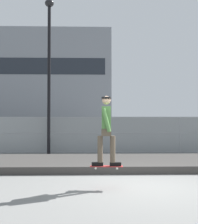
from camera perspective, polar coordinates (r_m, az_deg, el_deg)
The scene contains 9 objects.
ground_plane at distance 7.75m, azimuth 7.76°, elevation -14.00°, with size 120.00×120.00×0.00m, color slate.
gravel_berm at distance 11.07m, azimuth 4.82°, elevation -9.63°, with size 10.64×3.57×0.24m, color #3D3A38.
skateboard at distance 7.38m, azimuth 1.44°, elevation -10.41°, with size 0.81×0.25×0.07m.
skater at distance 7.30m, azimuth 1.43°, elevation -2.74°, with size 0.72×0.59×1.72m.
chain_fence at distance 15.20m, azimuth 3.01°, elevation -4.39°, with size 20.19×0.06×1.85m.
street_lamp at distance 14.98m, azimuth -9.55°, elevation 9.98°, with size 0.44×0.44×7.63m.
parked_car_near at distance 17.57m, azimuth -7.03°, elevation -4.32°, with size 4.46×2.07×1.66m.
parked_car_mid at distance 18.46m, azimuth 13.62°, elevation -4.15°, with size 4.51×2.16×1.66m.
library_building at distance 51.66m, azimuth -11.67°, elevation 5.36°, with size 24.27×11.95×15.86m.
Camera 1 is at (-1.23, -7.47, 1.66)m, focal length 47.65 mm.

